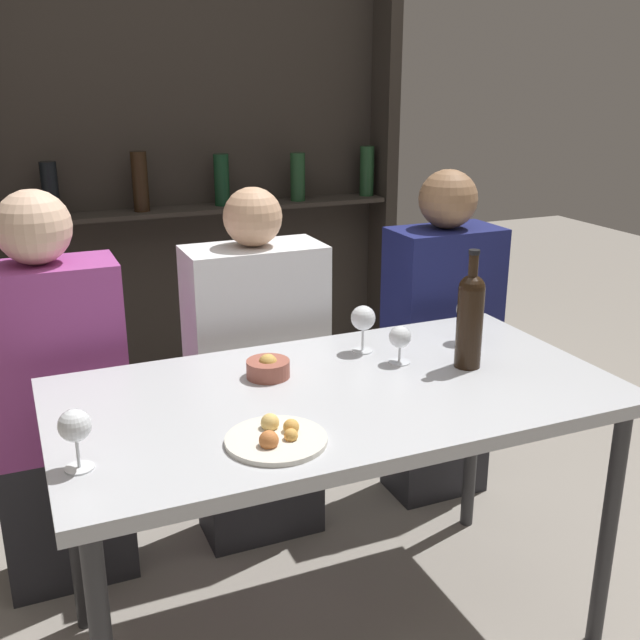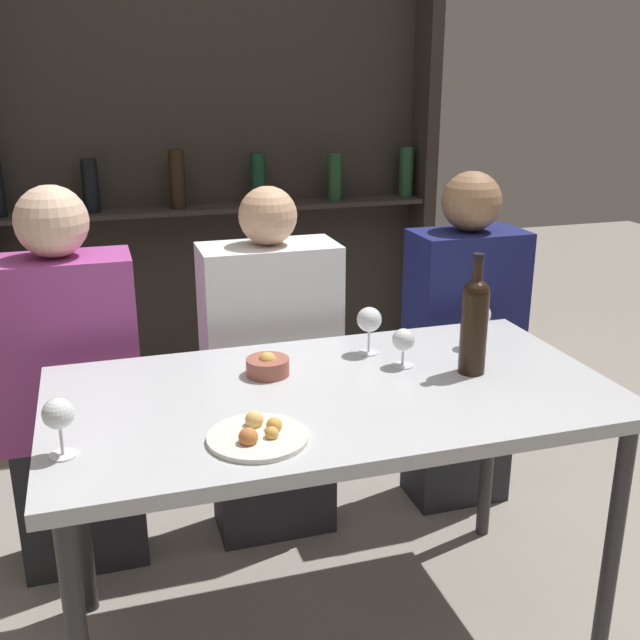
# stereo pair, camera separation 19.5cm
# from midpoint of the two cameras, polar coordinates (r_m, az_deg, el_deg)

# --- Properties ---
(ground_plane) EXTENTS (10.00, 10.00, 0.00)m
(ground_plane) POSITION_cam_midpoint_polar(r_m,az_deg,el_deg) (2.32, 3.51, -22.81)
(ground_plane) COLOR gray
(dining_table) EXTENTS (1.43, 0.75, 0.76)m
(dining_table) POSITION_cam_midpoint_polar(r_m,az_deg,el_deg) (1.94, 3.91, -7.14)
(dining_table) COLOR #B7BABF
(dining_table) RESTS_ON ground_plane
(wine_rack_wall) EXTENTS (2.04, 0.21, 2.39)m
(wine_rack_wall) POSITION_cam_midpoint_polar(r_m,az_deg,el_deg) (3.40, -6.43, 12.97)
(wine_rack_wall) COLOR #28231E
(wine_rack_wall) RESTS_ON ground_plane
(wine_bottle) EXTENTS (0.07, 0.07, 0.33)m
(wine_bottle) POSITION_cam_midpoint_polar(r_m,az_deg,el_deg) (2.02, 14.38, -0.10)
(wine_bottle) COLOR black
(wine_bottle) RESTS_ON dining_table
(wine_glass_0) EXTENTS (0.07, 0.07, 0.13)m
(wine_glass_0) POSITION_cam_midpoint_polar(r_m,az_deg,el_deg) (1.61, -16.06, -7.10)
(wine_glass_0) COLOR silver
(wine_glass_0) RESTS_ON dining_table
(wine_glass_1) EXTENTS (0.06, 0.06, 0.11)m
(wine_glass_1) POSITION_cam_midpoint_polar(r_m,az_deg,el_deg) (2.05, 9.10, -1.66)
(wine_glass_1) COLOR silver
(wine_glass_1) RESTS_ON dining_table
(wine_glass_2) EXTENTS (0.07, 0.07, 0.14)m
(wine_glass_2) POSITION_cam_midpoint_polar(r_m,az_deg,el_deg) (2.12, 6.41, -0.11)
(wine_glass_2) COLOR silver
(wine_glass_2) RESTS_ON dining_table
(wine_glass_3) EXTENTS (0.07, 0.07, 0.13)m
(wine_glass_3) POSITION_cam_midpoint_polar(r_m,az_deg,el_deg) (2.23, 14.49, 0.26)
(wine_glass_3) COLOR silver
(wine_glass_3) RESTS_ON dining_table
(food_plate_0) EXTENTS (0.22, 0.22, 0.05)m
(food_plate_0) POSITION_cam_midpoint_polar(r_m,az_deg,el_deg) (1.65, -1.35, -8.83)
(food_plate_0) COLOR silver
(food_plate_0) RESTS_ON dining_table
(snack_bowl) EXTENTS (0.12, 0.12, 0.06)m
(snack_bowl) POSITION_cam_midpoint_polar(r_m,az_deg,el_deg) (1.98, -1.20, -3.56)
(snack_bowl) COLOR #995142
(snack_bowl) RESTS_ON dining_table
(seated_person_left) EXTENTS (0.42, 0.22, 1.23)m
(seated_person_left) POSITION_cam_midpoint_polar(r_m,az_deg,el_deg) (2.40, -16.22, -5.71)
(seated_person_left) COLOR #26262B
(seated_person_left) RESTS_ON ground_plane
(seated_person_center) EXTENTS (0.44, 0.22, 1.20)m
(seated_person_center) POSITION_cam_midpoint_polar(r_m,az_deg,el_deg) (2.49, -1.48, -4.62)
(seated_person_center) COLOR #26262B
(seated_person_center) RESTS_ON ground_plane
(seated_person_right) EXTENTS (0.38, 0.22, 1.22)m
(seated_person_right) POSITION_cam_midpoint_polar(r_m,az_deg,el_deg) (2.74, 12.79, -2.46)
(seated_person_right) COLOR #26262B
(seated_person_right) RESTS_ON ground_plane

